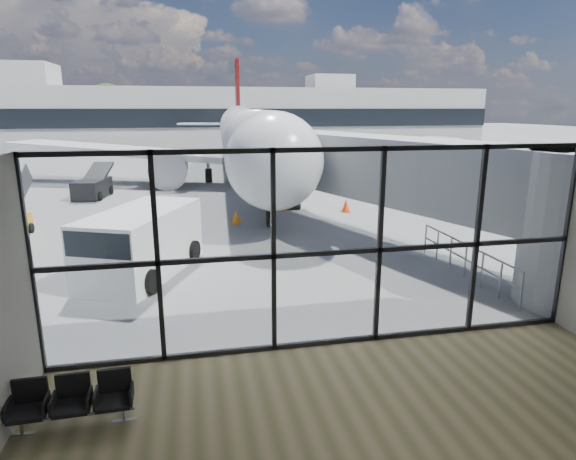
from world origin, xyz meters
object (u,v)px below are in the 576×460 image
object	(u,v)px
belt_loader	(93,187)
mobile_stairs	(0,226)
airliner	(248,137)
service_van	(140,243)
seating_row	(73,399)

from	to	relation	value
belt_loader	mobile_stairs	size ratio (longest dim) A/B	1.25
mobile_stairs	belt_loader	bearing A→B (deg)	83.69
airliner	service_van	size ratio (longest dim) A/B	7.53
airliner	mobile_stairs	bearing A→B (deg)	-125.25
airliner	belt_loader	xyz separation A→B (m)	(-10.20, -5.78, -2.50)
seating_row	airliner	bearing A→B (deg)	75.58
mobile_stairs	airliner	bearing A→B (deg)	56.84
seating_row	mobile_stairs	xyz separation A→B (m)	(-5.68, 13.45, 0.07)
belt_loader	mobile_stairs	distance (m)	9.65
seating_row	airliner	distance (m)	29.52
airliner	mobile_stairs	world-z (taller)	airliner
service_van	mobile_stairs	world-z (taller)	mobile_stairs
seating_row	airliner	world-z (taller)	airliner
seating_row	belt_loader	xyz separation A→B (m)	(-3.71, 22.90, 0.15)
airliner	service_van	distance (m)	21.93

